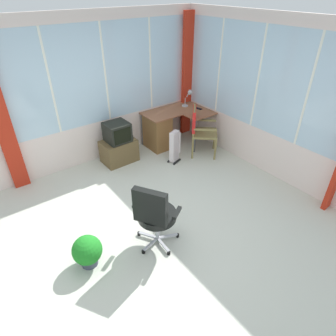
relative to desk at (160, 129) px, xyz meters
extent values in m
cube|color=beige|center=(-1.40, -1.92, -0.43)|extent=(5.80, 5.52, 0.06)
cube|color=silver|center=(-1.40, 0.37, -0.02)|extent=(4.80, 0.06, 0.75)
cube|color=silver|center=(-1.40, 0.37, 1.20)|extent=(4.70, 0.06, 1.68)
cube|color=silver|center=(-1.40, 0.37, 2.13)|extent=(4.80, 0.06, 0.18)
cube|color=white|center=(-1.88, 0.37, 1.20)|extent=(0.04, 0.07, 1.68)
cube|color=white|center=(-0.92, 0.37, 1.20)|extent=(0.04, 0.07, 1.68)
cube|color=white|center=(0.04, 0.37, 1.20)|extent=(0.04, 0.07, 1.68)
cube|color=silver|center=(1.03, -1.92, -0.02)|extent=(0.06, 4.52, 0.75)
cube|color=silver|center=(1.03, -1.92, 1.20)|extent=(0.06, 4.42, 1.68)
cube|color=silver|center=(1.03, -1.92, 2.13)|extent=(0.06, 4.52, 0.18)
cube|color=white|center=(1.03, -2.37, 1.20)|extent=(0.07, 0.04, 1.68)
cube|color=white|center=(1.03, -1.47, 1.20)|extent=(0.07, 0.04, 1.68)
cube|color=white|center=(1.03, -0.57, 1.20)|extent=(0.07, 0.04, 1.68)
cube|color=red|center=(-2.72, 0.29, 0.86)|extent=(0.25, 0.08, 2.52)
cube|color=red|center=(0.90, 0.24, 0.86)|extent=(0.25, 0.08, 2.52)
cube|color=#90583B|center=(0.34, 0.02, 0.32)|extent=(1.27, 0.60, 0.02)
cube|color=#90583B|center=(0.68, -0.47, 0.32)|extent=(0.60, 0.37, 0.02)
cube|color=brown|center=(-0.07, 0.02, -0.05)|extent=(0.40, 0.56, 0.69)
cylinder|color=#4C4C51|center=(0.42, -0.61, -0.04)|extent=(0.04, 0.04, 0.70)
cylinder|color=#4C4C51|center=(-0.26, 0.28, -0.04)|extent=(0.04, 0.04, 0.70)
cylinder|color=#B2B7BC|center=(0.69, 0.04, 0.34)|extent=(0.13, 0.13, 0.02)
cylinder|color=#B2B7BC|center=(0.69, 0.04, 0.43)|extent=(0.02, 0.02, 0.16)
cylinder|color=#B2B7BC|center=(0.74, 0.01, 0.59)|extent=(0.04, 0.09, 0.15)
cone|color=#B2B7BC|center=(0.79, -0.03, 0.63)|extent=(0.11, 0.11, 0.12)
cube|color=black|center=(0.81, -0.26, 0.34)|extent=(0.08, 0.16, 0.02)
cylinder|color=olive|center=(0.54, -1.09, -0.18)|extent=(0.04, 0.04, 0.43)
cylinder|color=olive|center=(0.84, -0.76, -0.18)|extent=(0.04, 0.04, 0.43)
cylinder|color=olive|center=(0.22, -0.79, -0.18)|extent=(0.04, 0.04, 0.43)
cylinder|color=olive|center=(0.51, -0.46, -0.18)|extent=(0.04, 0.04, 0.43)
cube|color=olive|center=(0.53, -0.78, 0.06)|extent=(0.68, 0.68, 0.04)
cube|color=olive|center=(0.36, -0.63, 0.33)|extent=(0.32, 0.34, 0.50)
cube|color=red|center=(0.36, -0.63, 0.35)|extent=(0.35, 0.38, 0.42)
cube|color=olive|center=(0.38, -0.94, 0.24)|extent=(0.35, 0.32, 0.03)
cube|color=olive|center=(0.67, -0.61, 0.24)|extent=(0.35, 0.32, 0.03)
cube|color=#B7B7BF|center=(-1.66, -2.04, -0.35)|extent=(0.18, 0.26, 0.02)
cylinder|color=black|center=(-1.73, -1.92, -0.37)|extent=(0.05, 0.05, 0.05)
cube|color=#B7B7BF|center=(-1.72, -2.19, -0.35)|extent=(0.28, 0.10, 0.02)
cylinder|color=black|center=(-1.86, -2.23, -0.37)|extent=(0.05, 0.05, 0.05)
cube|color=#B7B7BF|center=(-1.60, -2.30, -0.35)|extent=(0.06, 0.28, 0.02)
cylinder|color=black|center=(-1.61, -2.44, -0.37)|extent=(0.05, 0.05, 0.05)
cube|color=#B7B7BF|center=(-1.46, -2.21, -0.35)|extent=(0.27, 0.14, 0.02)
cylinder|color=black|center=(-1.33, -2.27, -0.37)|extent=(0.05, 0.05, 0.05)
cube|color=#B7B7BF|center=(-1.50, -2.05, -0.35)|extent=(0.21, 0.24, 0.02)
cylinder|color=black|center=(-1.41, -1.95, -0.37)|extent=(0.05, 0.05, 0.05)
cylinder|color=#B7B7BF|center=(-1.59, -2.16, -0.16)|extent=(0.05, 0.05, 0.36)
cylinder|color=black|center=(-1.59, -2.16, 0.06)|extent=(0.50, 0.50, 0.09)
cube|color=black|center=(-1.75, -2.26, 0.34)|extent=(0.30, 0.41, 0.47)
cube|color=black|center=(-1.45, -2.39, 0.19)|extent=(0.21, 0.16, 0.04)
cube|color=black|center=(-1.73, -1.93, 0.19)|extent=(0.21, 0.16, 0.04)
cube|color=brown|center=(-0.98, -0.01, -0.18)|extent=(0.65, 0.45, 0.44)
cube|color=black|center=(-0.98, -0.01, 0.22)|extent=(0.43, 0.41, 0.36)
cube|color=black|center=(-0.98, -0.22, 0.22)|extent=(0.34, 0.02, 0.28)
cube|color=#262628|center=(-0.84, -0.01, 0.08)|extent=(0.26, 0.23, 0.07)
cube|color=silver|center=(-0.23, -0.69, -0.06)|extent=(0.05, 0.10, 0.61)
cube|color=silver|center=(-0.19, -0.68, -0.06)|extent=(0.05, 0.10, 0.61)
cube|color=silver|center=(-0.15, -0.67, -0.06)|extent=(0.05, 0.10, 0.61)
cube|color=silver|center=(-0.11, -0.65, -0.06)|extent=(0.05, 0.10, 0.61)
cube|color=silver|center=(-0.07, -0.64, -0.06)|extent=(0.05, 0.10, 0.61)
cube|color=black|center=(-0.12, -0.73, -0.38)|extent=(0.23, 0.10, 0.03)
cube|color=black|center=(-0.17, -0.60, -0.38)|extent=(0.23, 0.10, 0.03)
cube|color=silver|center=(-0.03, -0.63, -0.03)|extent=(0.08, 0.10, 0.43)
cylinder|color=#3E4355|center=(-2.49, -1.97, -0.34)|extent=(0.20, 0.20, 0.11)
sphere|color=#1F8524|center=(-2.49, -1.97, -0.15)|extent=(0.37, 0.37, 0.37)
camera|label=1|loc=(-3.14, -4.47, 2.58)|focal=31.00mm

